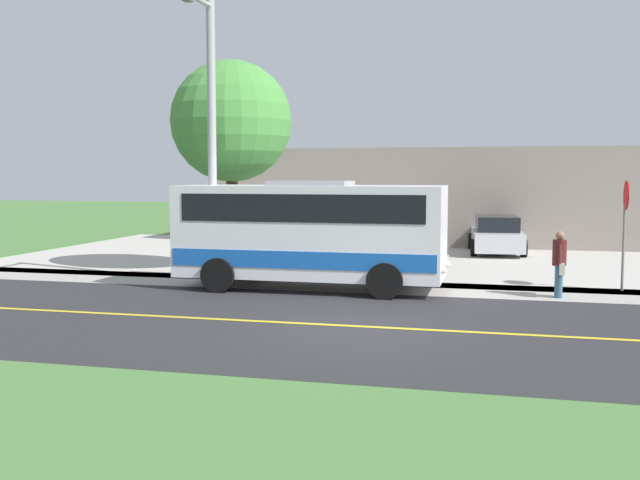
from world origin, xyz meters
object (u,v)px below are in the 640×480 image
Objects in this scene: pedestrian_with_bags at (559,262)px; shuttle_bus_front at (311,230)px; tree_curbside at (231,122)px; commercial_building at (468,194)px; parked_car_near at (496,235)px; stop_sign at (625,216)px; street_light_pole at (210,129)px.

shuttle_bus_front is at bearing -88.55° from pedestrian_with_bags.
commercial_building is (-14.00, 6.64, -2.58)m from tree_curbside.
pedestrian_with_bags is at bearing 8.80° from parked_car_near.
stop_sign reaches higher than shuttle_bus_front.
parked_car_near is at bearing 132.57° from tree_curbside.
shuttle_bus_front is 2.46× the size of stop_sign.
street_light_pole is (-0.41, -2.98, 2.72)m from shuttle_bus_front.
street_light_pole is 17.83m from commercial_building.
parked_car_near is at bearing -159.34° from stop_sign.
commercial_building is at bearing 168.91° from shuttle_bus_front.
street_light_pole is at bearing -37.86° from parked_car_near.
commercial_building is (-16.94, 3.32, 0.50)m from shuttle_bus_front.
pedestrian_with_bags is 9.89m from street_light_pole.
commercial_building reaches higher than shuttle_bus_front.
commercial_building is at bearing -169.94° from pedestrian_with_bags.
tree_curbside is (-1.30, -11.32, 2.69)m from stop_sign.
shuttle_bus_front is at bearing 82.13° from street_light_pole.
commercial_building is (-16.53, 6.30, -2.22)m from street_light_pole.
tree_curbside is (-2.53, -0.33, 0.36)m from street_light_pole.
stop_sign is 11.71m from tree_curbside.
parked_car_near is (-10.33, 4.72, -0.89)m from shuttle_bus_front.
tree_curbside is at bearing -25.37° from commercial_building.
tree_curbside is at bearing -47.43° from parked_car_near.
commercial_building reaches higher than pedestrian_with_bags.
shuttle_bus_front is 8.18m from stop_sign.
stop_sign is (-1.48, 1.70, 1.08)m from pedestrian_with_bags.
commercial_building is at bearing 154.63° from tree_curbside.
parked_car_near is 0.21× the size of commercial_building.
tree_curbside is 0.30× the size of commercial_building.
parked_car_near is (-10.17, -1.57, -0.19)m from pedestrian_with_bags.
pedestrian_with_bags is 0.08× the size of commercial_building.
shuttle_bus_front reaches higher than pedestrian_with_bags.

